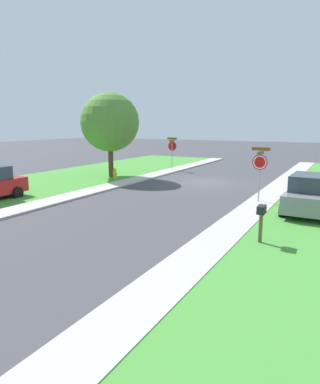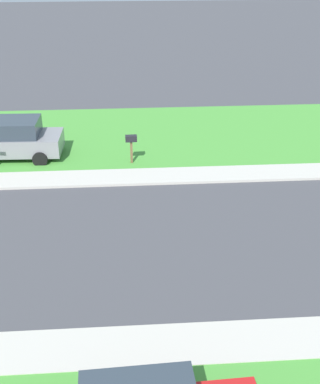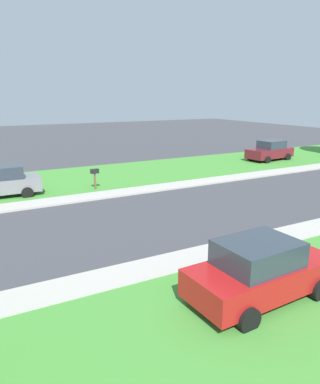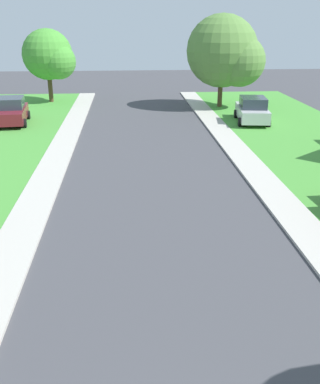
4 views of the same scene
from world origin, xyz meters
TOP-DOWN VIEW (x-y plane):
  - sidewalk_east at (4.70, 12.00)m, footprint 1.40×56.00m
  - sidewalk_west at (-4.70, 12.00)m, footprint 1.40×56.00m
  - lawn_west at (-9.40, 12.00)m, footprint 8.00×56.00m
  - car_grey_across_road at (-7.08, 5.87)m, footprint 2.15×4.36m
  - car_maroon_near_corner at (-8.70, 27.63)m, footprint 2.38×4.47m
  - car_red_behind_trees at (7.71, 10.98)m, footprint 2.18×4.37m
  - mailbox at (-6.05, 10.97)m, footprint 0.26×0.49m

SIDE VIEW (x-z plane):
  - lawn_west at x=-9.40m, z-range 0.00..0.08m
  - sidewalk_east at x=4.70m, z-range 0.00..0.10m
  - sidewalk_west at x=-4.70m, z-range 0.00..0.10m
  - car_grey_across_road at x=-7.08m, z-range -0.01..1.75m
  - car_maroon_near_corner at x=-8.70m, z-range -0.01..1.75m
  - car_red_behind_trees at x=7.71m, z-range -0.01..1.75m
  - mailbox at x=-6.05m, z-range 0.35..1.66m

